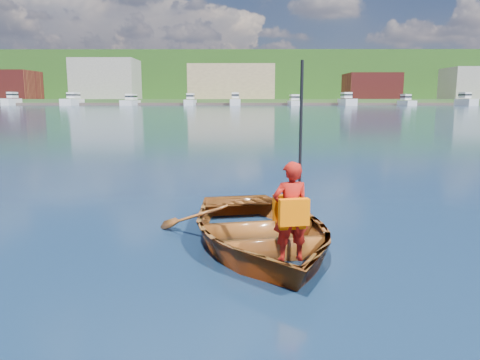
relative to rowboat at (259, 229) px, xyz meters
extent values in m
plane|color=#0F203F|center=(0.67, -0.13, -0.23)|extent=(600.00, 600.00, 0.00)
imported|color=#662B11|center=(0.00, 0.00, 0.00)|extent=(3.27, 4.08, 0.75)
imported|color=#9F130D|center=(0.33, -0.85, 0.45)|extent=(0.47, 0.35, 1.15)
cube|color=#ED6500|center=(0.35, -0.97, 0.47)|extent=(0.35, 0.17, 0.30)
cube|color=#ED6500|center=(0.30, -0.73, 0.47)|extent=(0.35, 0.15, 0.30)
cube|color=#ED6500|center=(0.33, -0.85, 0.29)|extent=(0.34, 0.28, 0.05)
cylinder|color=black|center=(0.45, -0.67, 1.01)|extent=(0.04, 0.04, 2.26)
cube|color=#416023|center=(0.67, 189.87, 0.77)|extent=(400.00, 80.00, 2.00)
cube|color=#2A4D1C|center=(0.67, 239.87, 10.77)|extent=(400.00, 100.00, 22.00)
cube|color=#4F4038|center=(-7.52, 147.87, 0.17)|extent=(160.01, 11.52, 0.80)
cube|color=gray|center=(-49.33, 164.87, 8.77)|extent=(22.00, 16.00, 14.00)
cube|color=tan|center=(-4.33, 164.87, 7.77)|extent=(30.00, 16.00, 12.00)
cube|color=brown|center=(45.67, 164.87, 6.27)|extent=(18.00, 16.00, 9.00)
cube|color=silver|center=(-73.25, 142.87, 0.73)|extent=(2.54, 9.06, 2.39)
cube|color=silver|center=(-73.25, 143.78, 3.06)|extent=(1.78, 4.08, 1.80)
cube|color=black|center=(-73.25, 143.78, 3.16)|extent=(1.83, 4.26, 0.50)
cube|color=silver|center=(-54.01, 142.87, 0.69)|extent=(3.51, 12.55, 2.28)
cube|color=silver|center=(-54.01, 144.13, 2.96)|extent=(2.46, 5.65, 1.80)
cube|color=black|center=(-54.01, 144.13, 3.06)|extent=(2.53, 5.90, 0.50)
cube|color=silver|center=(-35.67, 142.87, 0.50)|extent=(3.67, 13.11, 1.82)
cube|color=silver|center=(-35.67, 144.18, 2.49)|extent=(2.57, 5.90, 1.80)
cube|color=black|center=(-35.67, 144.18, 2.59)|extent=(2.64, 6.16, 0.50)
cube|color=silver|center=(-16.79, 142.87, 0.57)|extent=(2.97, 10.60, 1.99)
cube|color=silver|center=(-16.79, 143.93, 2.67)|extent=(2.08, 4.77, 1.80)
cube|color=black|center=(-16.79, 143.93, 2.77)|extent=(2.14, 4.98, 0.50)
cube|color=silver|center=(-2.62, 142.87, 0.67)|extent=(3.16, 11.30, 2.23)
cube|color=silver|center=(-2.62, 144.00, 2.91)|extent=(2.21, 5.09, 1.80)
cube|color=black|center=(-2.62, 144.00, 3.01)|extent=(2.28, 5.31, 0.50)
cube|color=silver|center=(16.05, 142.87, 0.42)|extent=(3.60, 12.86, 1.61)
cube|color=silver|center=(16.05, 144.16, 2.28)|extent=(2.52, 5.79, 1.80)
cube|color=black|center=(16.05, 144.16, 2.38)|extent=(2.59, 6.04, 0.50)
cube|color=silver|center=(32.46, 142.87, 0.70)|extent=(3.56, 12.71, 2.31)
cube|color=silver|center=(32.46, 144.14, 2.98)|extent=(2.49, 5.72, 1.80)
cube|color=black|center=(32.46, 144.14, 3.08)|extent=(2.56, 5.97, 0.50)
cube|color=silver|center=(51.15, 142.87, 0.45)|extent=(2.86, 10.21, 1.69)
cube|color=silver|center=(51.15, 143.89, 2.36)|extent=(2.00, 4.59, 1.80)
cube|color=black|center=(51.15, 143.89, 2.46)|extent=(2.06, 4.80, 0.50)
cube|color=silver|center=(69.70, 142.87, 0.70)|extent=(2.92, 10.42, 2.31)
cube|color=silver|center=(69.70, 143.92, 2.98)|extent=(2.04, 4.69, 1.80)
cube|color=black|center=(69.70, 143.92, 3.08)|extent=(2.10, 4.90, 0.50)
cylinder|color=#382314|center=(-85.57, 223.24, 9.84)|extent=(0.80, 0.80, 2.78)
sphere|color=#295E1B|center=(-85.57, 223.24, 13.55)|extent=(5.20, 5.20, 5.20)
cylinder|color=#382314|center=(-104.42, 260.34, 17.88)|extent=(0.80, 0.80, 4.03)
sphere|color=#295E1B|center=(-104.42, 260.34, 23.25)|extent=(7.52, 7.52, 7.52)
cylinder|color=#382314|center=(-51.49, 260.75, 17.21)|extent=(0.80, 0.80, 2.52)
sphere|color=#295E1B|center=(-51.49, 260.75, 20.57)|extent=(4.70, 4.70, 4.70)
cylinder|color=#382314|center=(-112.60, 254.32, 16.27)|extent=(0.80, 0.80, 3.21)
sphere|color=#295E1B|center=(-112.60, 254.32, 20.54)|extent=(5.98, 5.98, 5.98)
cylinder|color=#382314|center=(36.41, 244.27, 13.95)|extent=(0.80, 0.80, 2.59)
sphere|color=#295E1B|center=(36.41, 244.27, 17.41)|extent=(4.84, 4.84, 4.84)
cylinder|color=#382314|center=(12.78, 242.64, 14.28)|extent=(0.80, 0.80, 3.90)
sphere|color=#295E1B|center=(12.78, 242.64, 19.48)|extent=(7.28, 7.28, 7.28)
cylinder|color=#382314|center=(70.28, 217.19, 9.02)|extent=(0.80, 0.80, 3.57)
sphere|color=#295E1B|center=(70.28, 217.19, 13.78)|extent=(6.67, 6.67, 6.67)
cylinder|color=#382314|center=(-8.17, 224.49, 10.13)|extent=(0.80, 0.80, 2.87)
sphere|color=#295E1B|center=(-8.17, 224.49, 13.95)|extent=(5.35, 5.35, 5.35)
cylinder|color=#382314|center=(75.19, 276.08, 20.64)|extent=(0.80, 0.80, 3.25)
sphere|color=#295E1B|center=(75.19, 276.08, 24.98)|extent=(6.07, 6.07, 6.07)
cylinder|color=#382314|center=(-29.16, 221.82, 10.08)|extent=(0.80, 0.80, 3.83)
sphere|color=#295E1B|center=(-29.16, 221.82, 15.18)|extent=(7.14, 7.14, 7.14)
cylinder|color=#382314|center=(-121.06, 236.76, 13.24)|extent=(0.80, 0.80, 4.17)
sphere|color=#295E1B|center=(-121.06, 236.76, 18.80)|extent=(7.78, 7.78, 7.78)
cylinder|color=#382314|center=(-7.65, 219.40, 9.09)|extent=(0.80, 0.80, 2.82)
sphere|color=#295E1B|center=(-7.65, 219.40, 12.84)|extent=(5.26, 5.26, 5.26)
cylinder|color=#382314|center=(-11.20, 217.25, 8.74)|extent=(0.80, 0.80, 2.99)
sphere|color=#295E1B|center=(-11.20, 217.25, 12.72)|extent=(5.57, 5.57, 5.57)
cylinder|color=#382314|center=(-46.28, 206.54, 6.38)|extent=(0.80, 0.80, 2.54)
sphere|color=#295E1B|center=(-46.28, 206.54, 9.77)|extent=(4.75, 4.75, 4.75)
camera|label=1|loc=(-0.21, -6.00, 1.71)|focal=35.00mm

